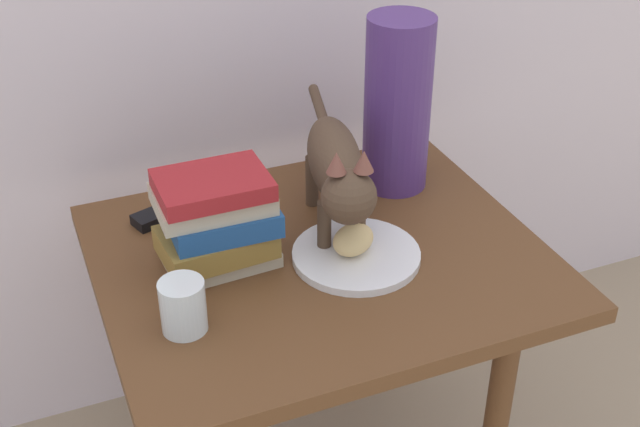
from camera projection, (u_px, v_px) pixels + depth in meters
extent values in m
cube|color=brown|center=(320.00, 260.00, 1.45)|extent=(0.75, 0.64, 0.03)
cylinder|color=brown|center=(168.00, 341.00, 1.72)|extent=(0.04, 0.04, 0.56)
cylinder|color=brown|center=(378.00, 288.00, 1.88)|extent=(0.04, 0.04, 0.56)
cylinder|color=white|center=(356.00, 255.00, 1.43)|extent=(0.22, 0.22, 0.01)
ellipsoid|color=#E0BC7A|center=(353.00, 240.00, 1.41)|extent=(0.10, 0.09, 0.05)
cylinder|color=#4C3828|center=(359.00, 225.00, 1.43)|extent=(0.02, 0.02, 0.10)
cylinder|color=#4C3828|center=(324.00, 227.00, 1.42)|extent=(0.02, 0.02, 0.10)
cylinder|color=#4C3828|center=(344.00, 179.00, 1.56)|extent=(0.02, 0.02, 0.10)
cylinder|color=#4C3828|center=(312.00, 181.00, 1.56)|extent=(0.02, 0.02, 0.10)
ellipsoid|color=#4C3828|center=(334.00, 159.00, 1.45)|extent=(0.15, 0.27, 0.11)
sphere|color=#4C3828|center=(349.00, 197.00, 1.32)|extent=(0.09, 0.09, 0.09)
cone|color=brown|center=(364.00, 161.00, 1.29)|extent=(0.03, 0.03, 0.03)
cone|color=brown|center=(336.00, 163.00, 1.28)|extent=(0.03, 0.03, 0.03)
cylinder|color=#4C3828|center=(319.00, 105.00, 1.62)|extent=(0.06, 0.16, 0.02)
cube|color=#BCB299|center=(219.00, 253.00, 1.42)|extent=(0.19, 0.14, 0.03)
cube|color=olive|center=(216.00, 242.00, 1.39)|extent=(0.19, 0.14, 0.04)
cube|color=#1E4C8C|center=(223.00, 219.00, 1.37)|extent=(0.18, 0.13, 0.04)
cube|color=#BCB299|center=(213.00, 199.00, 1.36)|extent=(0.19, 0.13, 0.03)
cube|color=maroon|center=(212.00, 185.00, 1.33)|extent=(0.18, 0.13, 0.03)
cylinder|color=#4C2D72|center=(397.00, 104.00, 1.56)|extent=(0.13, 0.13, 0.34)
cylinder|color=silver|center=(183.00, 306.00, 1.25)|extent=(0.07, 0.07, 0.08)
cylinder|color=silver|center=(184.00, 317.00, 1.26)|extent=(0.06, 0.06, 0.04)
cube|color=black|center=(172.00, 210.00, 1.54)|extent=(0.16, 0.09, 0.02)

